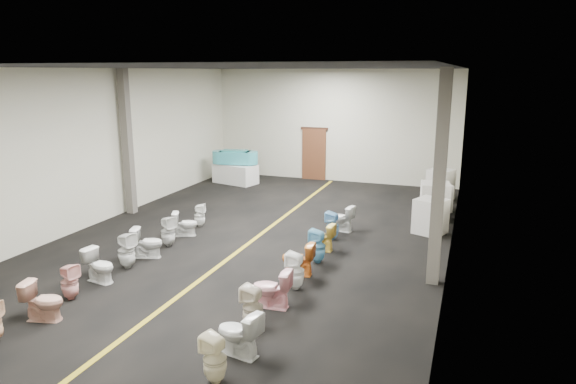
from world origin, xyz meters
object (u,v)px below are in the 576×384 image
appliance_crate_b (435,201)px  toilet_left_7 (168,231)px  toilet_left_5 (126,251)px  toilet_left_4 (100,266)px  toilet_right_9 (341,218)px  appliance_crate_c (437,197)px  toilet_right_4 (296,271)px  toilet_left_2 (43,301)px  toilet_right_2 (253,307)px  toilet_right_3 (272,288)px  toilet_right_6 (318,246)px  display_table (235,174)px  toilet_right_8 (333,226)px  toilet_left_8 (185,224)px  toilet_right_0 (215,359)px  appliance_crate_d (440,185)px  toilet_right_7 (321,237)px  toilet_left_9 (200,215)px  bathtub (235,157)px  toilet_left_6 (147,243)px  toilet_right_1 (239,333)px  toilet_right_5 (298,259)px  toilet_left_3 (70,282)px

appliance_crate_b → toilet_left_7: size_ratio=1.43×
toilet_left_5 → toilet_left_7: size_ratio=1.06×
toilet_left_4 → toilet_right_9: bearing=-28.6°
appliance_crate_c → toilet_right_4: size_ratio=1.09×
toilet_left_2 → appliance_crate_c: bearing=-44.7°
toilet_right_2 → toilet_right_9: (0.07, 6.05, -0.03)m
toilet_left_7 → toilet_right_3: 4.49m
toilet_right_3 → toilet_left_2: bearing=-66.3°
toilet_right_6 → toilet_right_9: (-0.09, 2.60, -0.03)m
display_table → toilet_right_8: (5.52, -5.55, -0.00)m
toilet_left_8 → toilet_left_4: bearing=155.2°
toilet_right_0 → toilet_left_2: bearing=-86.6°
appliance_crate_d → toilet_right_9: appliance_crate_d is taller
toilet_right_6 → toilet_right_9: bearing=-174.4°
toilet_right_4 → toilet_right_7: toilet_right_4 is taller
toilet_left_4 → toilet_left_8: 3.39m
toilet_left_9 → toilet_right_7: 3.94m
bathtub → toilet_left_2: 11.93m
appliance_crate_b → toilet_left_8: appliance_crate_b is taller
appliance_crate_b → toilet_left_9: (-6.34, -3.05, -0.23)m
display_table → toilet_left_6: display_table is taller
appliance_crate_d → toilet_right_2: bearing=-102.9°
appliance_crate_d → bathtub: bearing=179.6°
appliance_crate_d → toilet_right_9: 5.26m
toilet_left_8 → toilet_right_3: toilet_right_3 is taller
toilet_left_9 → appliance_crate_d: bearing=-64.3°
toilet_right_0 → toilet_right_6: (0.02, 5.11, 0.03)m
toilet_left_8 → toilet_right_9: bearing=-88.1°
toilet_right_6 → toilet_left_2: bearing=-37.3°
toilet_left_7 → bathtub: bearing=34.0°
toilet_left_2 → toilet_right_1: (3.83, 0.11, 0.01)m
appliance_crate_c → toilet_left_9: bearing=-146.3°
toilet_right_5 → toilet_left_4: bearing=-68.5°
display_table → toilet_right_0: 13.66m
toilet_right_1 → toilet_right_4: (0.02, 2.71, 0.02)m
appliance_crate_c → appliance_crate_b: bearing=-90.0°
toilet_right_1 → toilet_right_3: toilet_right_3 is taller
toilet_right_6 → toilet_right_7: 0.88m
display_table → toilet_right_7: display_table is taller
toilet_right_3 → toilet_right_6: size_ratio=0.95×
toilet_right_0 → toilet_left_9: bearing=-135.6°
toilet_right_3 → toilet_right_5: toilet_right_3 is taller
appliance_crate_c → toilet_right_7: appliance_crate_c is taller
toilet_right_9 → toilet_right_2: bearing=10.2°
toilet_left_3 → toilet_left_6: 2.53m
toilet_right_2 → toilet_left_2: bearing=-69.3°
toilet_right_6 → toilet_right_5: bearing=-9.6°
toilet_left_2 → toilet_right_0: toilet_right_0 is taller
display_table → toilet_left_7: 7.71m
toilet_left_2 → toilet_left_5: (-0.16, 2.61, 0.06)m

